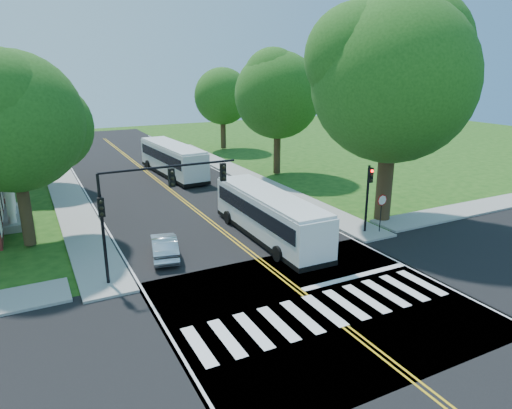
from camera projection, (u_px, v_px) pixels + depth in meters
ground at (318, 306)px, 20.97m from camera, size 140.00×140.00×0.00m
road at (189, 204)px, 36.29m from camera, size 14.00×96.00×0.01m
cross_road at (318, 305)px, 20.97m from camera, size 60.00×12.00×0.01m
center_line at (173, 193)px, 39.69m from camera, size 0.36×70.00×0.01m
edge_line_w at (92, 203)px, 36.72m from camera, size 0.12×70.00×0.01m
edge_line_e at (244, 184)px, 42.66m from camera, size 0.12×70.00×0.01m
crosswalk at (324, 310)px, 20.54m from camera, size 12.60×3.00×0.01m
stop_bar at (356, 276)px, 23.86m from camera, size 6.60×0.40×0.01m
sidewalk_nw at (68, 195)px, 38.60m from camera, size 2.60×40.00×0.15m
sidewalk_ne at (244, 175)px, 45.86m from camera, size 2.60×40.00×0.15m
sidewalk_xe at (481, 207)px, 35.48m from camera, size 20.00×2.60×0.15m
tree_ne_big at (393, 81)px, 29.80m from camera, size 10.80×10.80×14.91m
tree_west_near at (12, 122)px, 25.67m from camera, size 8.00×8.00×11.40m
tree_west_far at (19, 109)px, 39.66m from camera, size 7.60×7.60×10.67m
tree_east_mid at (278, 95)px, 44.14m from camera, size 8.40×8.40×11.93m
tree_east_far at (222, 96)px, 58.49m from camera, size 7.20×7.20×10.34m
signal_nw at (149, 196)px, 22.61m from camera, size 7.15×0.46×5.66m
signal_ne at (368, 190)px, 29.18m from camera, size 0.30×0.46×4.40m
stop_sign at (382, 204)px, 29.40m from camera, size 0.76×0.08×2.53m
bus_lead at (269, 215)px, 28.77m from camera, size 2.91×11.47×2.96m
bus_follow at (173, 159)px, 45.66m from camera, size 3.51×12.25×3.13m
hatchback at (164, 246)px, 26.11m from camera, size 2.20×4.22×1.32m
suv at (299, 219)px, 31.02m from camera, size 3.11×4.61×1.17m
dark_sedan at (245, 186)px, 39.24m from camera, size 2.51×4.61×1.27m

